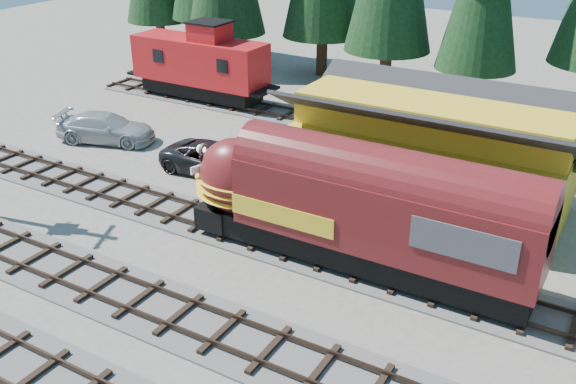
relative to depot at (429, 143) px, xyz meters
The scene contains 7 objects.
ground 10.91m from the depot, 89.99° to the right, with size 120.00×120.00×0.00m, color #6B665B.
track_spur 12.83m from the depot, 143.13° to the left, with size 32.00×3.20×0.33m.
depot is the anchor object (origin of this frame).
locomotive 6.60m from the depot, 97.76° to the right, with size 14.09×2.80×3.83m.
caboose 19.86m from the depot, 157.80° to the left, with size 9.50×2.76×4.94m.
pickup_truck_a 10.73m from the depot, 168.52° to the right, with size 2.58×5.60×1.56m, color black.
pickup_truck_b 18.52m from the depot, behind, with size 2.28×5.61×1.63m, color #B4B8BD.
Camera 1 is at (7.97, -15.48, 13.31)m, focal length 40.00 mm.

